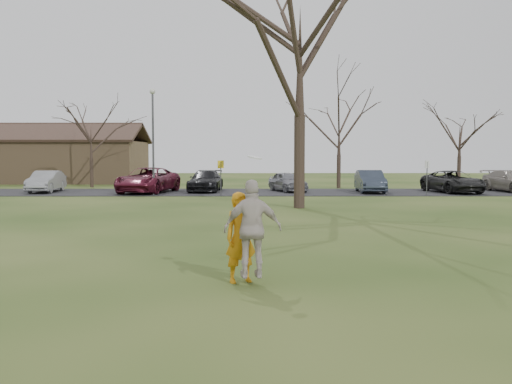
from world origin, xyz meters
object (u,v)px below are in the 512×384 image
car_3 (206,181)px  lamp_post (153,128)px  big_tree (300,52)px  car_5 (370,181)px  car_2 (148,180)px  car_4 (288,181)px  building (25,160)px  car_1 (46,181)px  car_7 (512,181)px  player_defender (241,237)px  car_6 (453,182)px  catching_play (253,229)px

car_3 → lamp_post: (-2.80, -3.05, 3.25)m
big_tree → lamp_post: bearing=136.8°
car_5 → car_2: bearing=-177.0°
car_4 → building: size_ratio=0.18×
building → car_1: bearing=-62.7°
car_3 → lamp_post: bearing=-129.3°
car_1 → car_5: size_ratio=0.97×
car_2 → car_7: bearing=13.3°
car_1 → building: 14.77m
player_defender → car_1: 27.71m
car_5 → player_defender: bearing=-104.8°
car_3 → building: 20.95m
big_tree → car_2: bearing=132.6°
car_1 → car_2: (6.54, -0.44, 0.11)m
player_defender → car_4: 25.15m
car_1 → car_2: car_2 is taller
car_6 → big_tree: 15.40m
car_6 → building: (-32.40, 13.54, 1.21)m
player_defender → car_3: 25.30m
car_3 → lamp_post: lamp_post is taller
car_3 → catching_play: catching_play is taller
car_7 → lamp_post: (-22.42, -2.65, 3.25)m
car_1 → car_2: size_ratio=0.73×
catching_play → car_6: bearing=62.9°
car_3 → big_tree: size_ratio=0.33×
player_defender → building: size_ratio=0.08×
car_3 → catching_play: (3.13, -25.50, 0.38)m
car_4 → building: building is taller
car_3 → catching_play: 25.69m
car_4 → car_5: bearing=-29.5°
car_4 → catching_play: catching_play is taller
car_1 → car_2: bearing=-6.8°
big_tree → car_4: bearing=89.4°
car_6 → building: 35.14m
car_2 → car_4: (8.82, 0.98, -0.14)m
lamp_post → big_tree: 11.38m
lamp_post → car_7: bearing=6.7°
player_defender → big_tree: 15.99m
car_6 → building: building is taller
car_5 → lamp_post: 13.78m
car_5 → catching_play: size_ratio=1.84×
player_defender → big_tree: big_tree is taller
car_5 → catching_play: catching_play is taller
car_2 → player_defender: bearing=-63.4°
car_6 → player_defender: bearing=-128.0°
car_4 → big_tree: size_ratio=0.27×
car_3 → lamp_post: size_ratio=0.75×
player_defender → big_tree: (2.30, 14.58, 6.13)m
car_2 → car_3: (3.52, 1.08, -0.10)m
car_5 → building: building is taller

